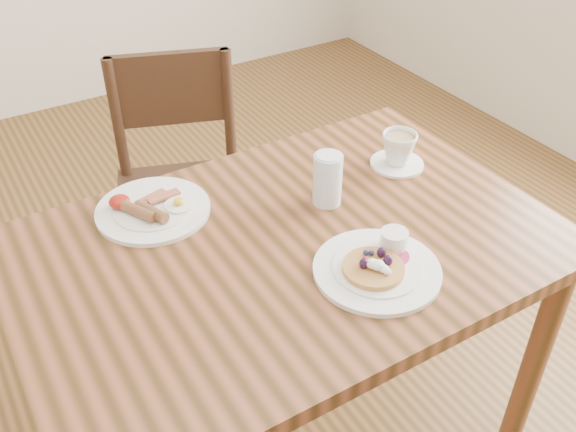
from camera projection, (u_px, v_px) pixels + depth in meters
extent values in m
cube|color=brown|center=(288.00, 248.00, 1.44)|extent=(1.20, 0.80, 0.04)
cylinder|color=brown|center=(534.00, 363.00, 1.66)|extent=(0.06, 0.06, 0.71)
cylinder|color=brown|center=(374.00, 226.00, 2.13)|extent=(0.06, 0.06, 0.71)
cylinder|color=brown|center=(44.00, 356.00, 1.68)|extent=(0.06, 0.06, 0.71)
cube|color=#351A13|center=(184.00, 202.00, 2.07)|extent=(0.54, 0.54, 0.04)
cylinder|color=#351A13|center=(139.00, 301.00, 2.04)|extent=(0.04, 0.04, 0.43)
cylinder|color=#351A13|center=(250.00, 285.00, 2.10)|extent=(0.04, 0.04, 0.43)
cylinder|color=#351A13|center=(137.00, 232.00, 2.32)|extent=(0.04, 0.04, 0.43)
cylinder|color=#351A13|center=(236.00, 221.00, 2.38)|extent=(0.04, 0.04, 0.43)
cylinder|color=#351A13|center=(229.00, 112.00, 2.11)|extent=(0.04, 0.04, 0.43)
cylinder|color=#351A13|center=(118.00, 122.00, 2.06)|extent=(0.04, 0.04, 0.43)
cube|color=#351A13|center=(171.00, 89.00, 2.04)|extent=(0.37, 0.16, 0.24)
cylinder|color=white|center=(377.00, 270.00, 1.34)|extent=(0.27, 0.27, 0.01)
cylinder|color=white|center=(377.00, 268.00, 1.34)|extent=(0.19, 0.19, 0.01)
cylinder|color=#B22D59|center=(393.00, 256.00, 1.37)|extent=(0.07, 0.07, 0.00)
cylinder|color=#C68C47|center=(373.00, 268.00, 1.32)|extent=(0.13, 0.13, 0.01)
ellipsoid|color=white|center=(373.00, 264.00, 1.31)|extent=(0.03, 0.03, 0.02)
ellipsoid|color=white|center=(387.00, 270.00, 1.30)|extent=(0.02, 0.02, 0.01)
cylinder|color=white|center=(394.00, 239.00, 1.38)|extent=(0.06, 0.06, 0.04)
cylinder|color=#591E07|center=(395.00, 233.00, 1.37)|extent=(0.05, 0.05, 0.00)
sphere|color=black|center=(381.00, 254.00, 1.34)|extent=(0.02, 0.02, 0.02)
sphere|color=#1E234C|center=(373.00, 250.00, 1.35)|extent=(0.01, 0.01, 0.01)
sphere|color=#1E234C|center=(360.00, 250.00, 1.35)|extent=(0.01, 0.01, 0.01)
sphere|color=#B21938|center=(364.00, 258.00, 1.33)|extent=(0.02, 0.02, 0.02)
sphere|color=black|center=(367.00, 264.00, 1.31)|extent=(0.02, 0.02, 0.02)
sphere|color=#1E234C|center=(380.00, 269.00, 1.31)|extent=(0.01, 0.01, 0.01)
sphere|color=black|center=(383.00, 259.00, 1.32)|extent=(0.02, 0.02, 0.02)
sphere|color=#1E234C|center=(417.00, 266.00, 1.33)|extent=(0.01, 0.01, 0.01)
sphere|color=#B21938|center=(410.00, 254.00, 1.36)|extent=(0.01, 0.01, 0.01)
cylinder|color=white|center=(153.00, 210.00, 1.52)|extent=(0.27, 0.27, 0.01)
cylinder|color=white|center=(153.00, 208.00, 1.51)|extent=(0.19, 0.19, 0.01)
cylinder|color=brown|center=(139.00, 212.00, 1.47)|extent=(0.06, 0.10, 0.03)
cylinder|color=brown|center=(151.00, 211.00, 1.47)|extent=(0.06, 0.10, 0.03)
cube|color=maroon|center=(152.00, 198.00, 1.53)|extent=(0.08, 0.04, 0.01)
cube|color=maroon|center=(164.00, 196.00, 1.53)|extent=(0.08, 0.03, 0.01)
cylinder|color=white|center=(179.00, 205.00, 1.51)|extent=(0.07, 0.07, 0.00)
ellipsoid|color=yellow|center=(179.00, 201.00, 1.51)|extent=(0.03, 0.03, 0.01)
ellipsoid|color=#A5190F|center=(119.00, 202.00, 1.50)|extent=(0.05, 0.05, 0.03)
cylinder|color=white|center=(397.00, 164.00, 1.69)|extent=(0.14, 0.14, 0.01)
imported|color=white|center=(399.00, 148.00, 1.66)|extent=(0.13, 0.13, 0.09)
cylinder|color=tan|center=(400.00, 138.00, 1.64)|extent=(0.07, 0.07, 0.00)
cylinder|color=silver|center=(328.00, 179.00, 1.51)|extent=(0.07, 0.07, 0.13)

